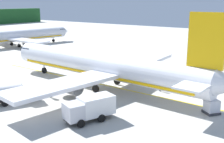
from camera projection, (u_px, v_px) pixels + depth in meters
The scene contains 10 objects.
airliner_foreground at pixel (102, 66), 43.58m from camera, with size 34.67×41.69×11.90m.
airliner_mid_apron at pixel (17, 36), 84.70m from camera, with size 37.25×30.85×10.63m.
service_truck_fuel at pixel (90, 108), 31.59m from camera, with size 6.14×4.03×2.73m.
service_truck_baggage at pixel (12, 92), 37.27m from camera, with size 6.92×4.65×2.40m.
cargo_container_near at pixel (211, 107), 33.71m from camera, with size 2.30×2.30×1.86m.
cargo_container_mid at pixel (197, 82), 43.92m from camera, with size 2.26×2.26×1.98m.
cargo_container_far at pixel (174, 79), 45.16m from camera, with size 2.33×2.33×2.12m.
crew_marshaller at pixel (51, 91), 39.33m from camera, with size 0.60×0.37×1.71m.
crew_loader_left at pixel (160, 85), 42.10m from camera, with size 0.44×0.53×1.72m.
apron_guide_line at pixel (130, 91), 42.67m from camera, with size 0.30×60.00×0.01m, color yellow.
Camera 1 is at (-18.29, -10.66, 13.03)m, focal length 45.38 mm.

